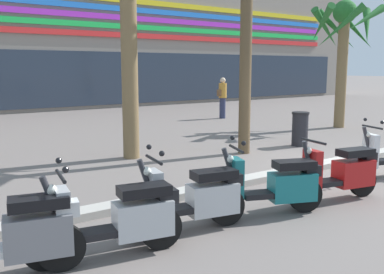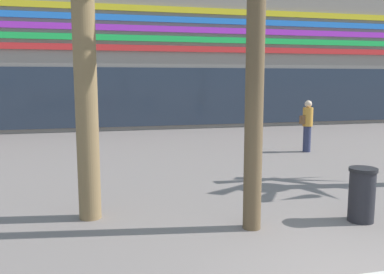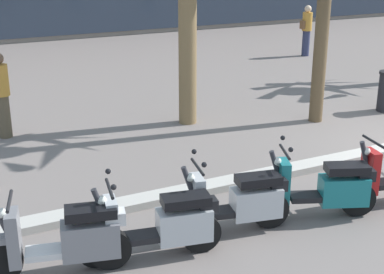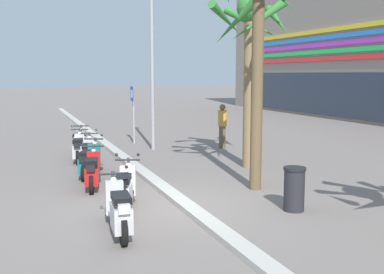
{
  "view_description": "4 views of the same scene",
  "coord_description": "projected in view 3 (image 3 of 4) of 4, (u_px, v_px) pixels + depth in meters",
  "views": [
    {
      "loc": [
        -8.12,
        -5.47,
        2.16
      ],
      "look_at": [
        -4.13,
        0.03,
        1.08
      ],
      "focal_mm": 40.69,
      "sensor_mm": 36.0,
      "label": 1
    },
    {
      "loc": [
        -3.15,
        -3.49,
        2.47
      ],
      "look_at": [
        -1.29,
        4.09,
        1.35
      ],
      "focal_mm": 38.14,
      "sensor_mm": 36.0,
      "label": 2
    },
    {
      "loc": [
        -8.42,
        -6.78,
        3.74
      ],
      "look_at": [
        -4.86,
        0.32,
        0.98
      ],
      "focal_mm": 52.02,
      "sensor_mm": 36.0,
      "label": 3
    },
    {
      "loc": [
        9.76,
        -3.03,
        2.92
      ],
      "look_at": [
        -0.96,
        1.0,
        1.38
      ],
      "focal_mm": 44.05,
      "sensor_mm": 36.0,
      "label": 4
    }
  ],
  "objects": [
    {
      "name": "scooter_grey_lead_nearest",
      "position": [
        67.0,
        240.0,
        6.53
      ],
      "size": [
        1.76,
        0.72,
        1.04
      ],
      "color": "black",
      "rests_on": "ground"
    },
    {
      "name": "scooter_silver_tail_end",
      "position": [
        162.0,
        225.0,
        6.89
      ],
      "size": [
        1.81,
        0.68,
        1.17
      ],
      "color": "black",
      "rests_on": "ground"
    },
    {
      "name": "scooter_silver_far_back",
      "position": [
        238.0,
        202.0,
        7.51
      ],
      "size": [
        1.74,
        0.67,
        1.17
      ],
      "color": "black",
      "rests_on": "ground"
    },
    {
      "name": "scooter_teal_mid_centre",
      "position": [
        324.0,
        189.0,
        7.93
      ],
      "size": [
        1.71,
        0.89,
        1.17
      ],
      "color": "black",
      "rests_on": "ground"
    },
    {
      "name": "pedestrian_window_shopping",
      "position": [
        307.0,
        29.0,
        19.37
      ],
      "size": [
        0.46,
        0.34,
        1.75
      ],
      "color": "#2D3351",
      "rests_on": "ground"
    },
    {
      "name": "pedestrian_by_palm_tree",
      "position": [
        1.0,
        93.0,
        11.09
      ],
      "size": [
        0.34,
        0.34,
        1.74
      ],
      "color": "brown",
      "rests_on": "ground"
    }
  ]
}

